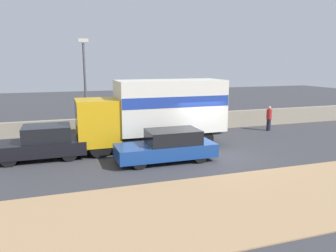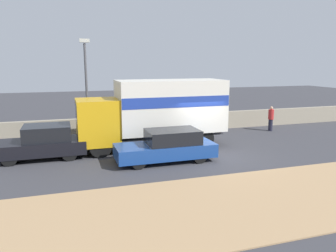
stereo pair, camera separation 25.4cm
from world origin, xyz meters
TOP-DOWN VIEW (x-y plane):
  - ground_plane at (0.00, 0.00)m, footprint 80.00×80.00m
  - dirt_shoulder_foreground at (0.00, -5.07)m, footprint 60.00×4.96m
  - stone_wall_backdrop at (0.00, 6.15)m, footprint 60.00×0.35m
  - street_lamp at (-5.31, 5.72)m, footprint 0.56×0.28m
  - box_truck at (-1.96, 2.43)m, footprint 7.60×2.37m
  - car_hatchback at (-2.22, -0.03)m, footprint 4.51×1.73m
  - car_sedan_second at (-7.65, 2.19)m, footprint 4.07×1.87m
  - pedestrian at (6.33, 4.39)m, footprint 0.36×0.36m

SIDE VIEW (x-z plane):
  - ground_plane at x=0.00m, z-range 0.00..0.00m
  - dirt_shoulder_foreground at x=0.00m, z-range 0.00..0.04m
  - stone_wall_backdrop at x=0.00m, z-range 0.00..1.15m
  - car_hatchback at x=-2.22m, z-range -0.01..1.44m
  - car_sedan_second at x=-7.65m, z-range -0.01..1.56m
  - pedestrian at x=6.33m, z-range 0.03..1.66m
  - box_truck at x=-1.96m, z-range 0.27..3.83m
  - street_lamp at x=-5.31m, z-range 0.53..6.29m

